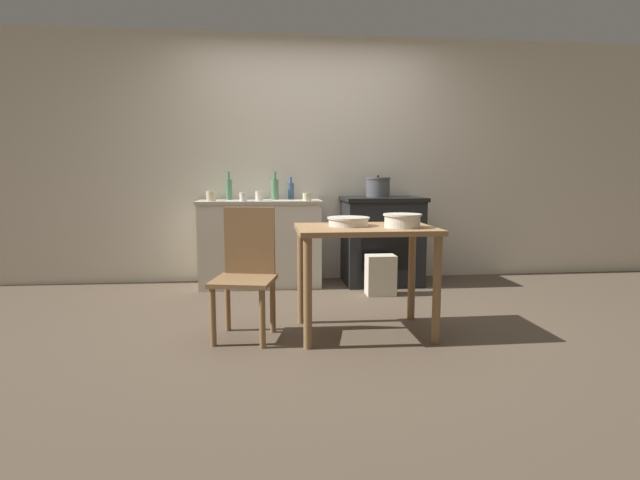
{
  "coord_description": "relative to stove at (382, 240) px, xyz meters",
  "views": [
    {
      "loc": [
        -0.47,
        -3.75,
        1.12
      ],
      "look_at": [
        0.0,
        0.47,
        0.56
      ],
      "focal_mm": 28.0,
      "sensor_mm": 36.0,
      "label": 1
    }
  ],
  "objects": [
    {
      "name": "ground_plane",
      "position": [
        -0.73,
        -1.26,
        -0.45
      ],
      "size": [
        14.0,
        14.0,
        0.0
      ],
      "primitive_type": "plane",
      "color": "brown"
    },
    {
      "name": "wall_back",
      "position": [
        -0.73,
        0.33,
        0.83
      ],
      "size": [
        8.0,
        0.07,
        2.55
      ],
      "color": "beige",
      "rests_on": "ground_plane"
    },
    {
      "name": "counter_cabinet",
      "position": [
        -1.25,
        0.04,
        -0.01
      ],
      "size": [
        1.23,
        0.54,
        0.87
      ],
      "color": "beige",
      "rests_on": "ground_plane"
    },
    {
      "name": "stove",
      "position": [
        0.0,
        0.0,
        0.0
      ],
      "size": [
        0.81,
        0.63,
        0.89
      ],
      "color": "black",
      "rests_on": "ground_plane"
    },
    {
      "name": "work_table",
      "position": [
        -0.51,
        -1.61,
        0.18
      ],
      "size": [
        0.95,
        0.66,
        0.76
      ],
      "color": "#997047",
      "rests_on": "ground_plane"
    },
    {
      "name": "chair",
      "position": [
        -1.33,
        -1.58,
        0.02
      ],
      "size": [
        0.48,
        0.48,
        0.89
      ],
      "rotation": [
        0.0,
        0.0,
        -0.22
      ],
      "color": "olive",
      "rests_on": "ground_plane"
    },
    {
      "name": "flour_sack",
      "position": [
        -0.13,
        -0.51,
        -0.26
      ],
      "size": [
        0.27,
        0.19,
        0.38
      ],
      "primitive_type": "cube",
      "color": "beige",
      "rests_on": "ground_plane"
    },
    {
      "name": "stock_pot",
      "position": [
        -0.04,
        0.05,
        0.55
      ],
      "size": [
        0.25,
        0.25,
        0.22
      ],
      "color": "#4C4C51",
      "rests_on": "stove"
    },
    {
      "name": "mixing_bowl_large",
      "position": [
        -0.27,
        -1.69,
        0.37
      ],
      "size": [
        0.26,
        0.26,
        0.09
      ],
      "color": "silver",
      "rests_on": "work_table"
    },
    {
      "name": "mixing_bowl_small",
      "position": [
        -0.61,
        -1.55,
        0.35
      ],
      "size": [
        0.3,
        0.3,
        0.06
      ],
      "color": "silver",
      "rests_on": "work_table"
    },
    {
      "name": "bottle_far_left",
      "position": [
        -1.56,
        0.16,
        0.53
      ],
      "size": [
        0.06,
        0.06,
        0.29
      ],
      "color": "#517F5B",
      "rests_on": "counter_cabinet"
    },
    {
      "name": "bottle_left",
      "position": [
        -1.09,
        0.15,
        0.53
      ],
      "size": [
        0.07,
        0.07,
        0.28
      ],
      "color": "#517F5B",
      "rests_on": "counter_cabinet"
    },
    {
      "name": "bottle_mid_left",
      "position": [
        -0.93,
        0.2,
        0.51
      ],
      "size": [
        0.06,
        0.06,
        0.23
      ],
      "color": "#3D5675",
      "rests_on": "counter_cabinet"
    },
    {
      "name": "cup_center_left",
      "position": [
        -1.4,
        -0.15,
        0.46
      ],
      "size": [
        0.07,
        0.07,
        0.08
      ],
      "primitive_type": "cylinder",
      "color": "silver",
      "rests_on": "counter_cabinet"
    },
    {
      "name": "cup_center",
      "position": [
        -1.71,
        -0.1,
        0.47
      ],
      "size": [
        0.09,
        0.09,
        0.1
      ],
      "primitive_type": "cylinder",
      "color": "beige",
      "rests_on": "counter_cabinet"
    },
    {
      "name": "cup_center_right",
      "position": [
        -1.25,
        -0.05,
        0.46
      ],
      "size": [
        0.07,
        0.07,
        0.09
      ],
      "primitive_type": "cylinder",
      "color": "silver",
      "rests_on": "counter_cabinet"
    },
    {
      "name": "cup_mid_right",
      "position": [
        -0.79,
        -0.13,
        0.46
      ],
      "size": [
        0.08,
        0.08,
        0.08
      ],
      "primitive_type": "cylinder",
      "color": "beige",
      "rests_on": "counter_cabinet"
    }
  ]
}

